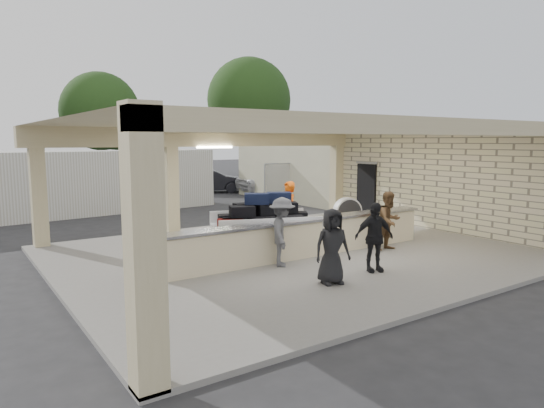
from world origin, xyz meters
TOP-DOWN VIEW (x-y plane):
  - ground at (0.00, 0.00)m, footprint 120.00×120.00m
  - pavilion at (0.21, 0.66)m, footprint 12.01×10.00m
  - baggage_counter at (0.00, -0.50)m, footprint 8.20×0.58m
  - luggage_cart at (-0.63, 0.52)m, footprint 3.15×2.52m
  - drum_fan at (3.68, 1.84)m, footprint 1.01×0.61m
  - baggage_handler at (0.52, 0.95)m, footprint 0.55×0.75m
  - passenger_a at (2.34, -1.25)m, footprint 0.79×0.36m
  - passenger_b at (0.38, -2.58)m, footprint 1.00×0.63m
  - passenger_c at (-1.09, -1.00)m, footprint 0.93×1.09m
  - passenger_d at (-1.06, -2.76)m, footprint 0.84×0.52m
  - car_white_a at (8.73, 13.23)m, footprint 4.86×2.44m
  - car_white_b at (10.50, 14.24)m, footprint 4.21×2.07m
  - car_dark at (5.54, 15.79)m, footprint 4.47×3.13m
  - container_white at (-3.16, 11.19)m, footprint 12.50×3.72m
  - fence at (11.00, 9.00)m, footprint 12.06×0.06m
  - tree_mid at (2.32, 26.16)m, footprint 6.00×5.60m
  - tree_right at (14.32, 25.16)m, footprint 7.20×7.00m
  - adjacent_building at (9.50, 10.00)m, footprint 6.00×8.00m

SIDE VIEW (x-z plane):
  - ground at x=0.00m, z-range 0.00..0.00m
  - baggage_counter at x=0.00m, z-range 0.10..1.08m
  - car_white_b at x=10.50m, z-range 0.00..1.28m
  - drum_fan at x=3.68m, z-range 0.14..1.20m
  - car_white_a at x=8.73m, z-range 0.00..1.36m
  - car_dark at x=5.54m, z-range 0.00..1.41m
  - passenger_d at x=-1.06m, z-range 0.10..1.70m
  - passenger_b at x=0.38m, z-range 0.10..1.71m
  - passenger_a at x=2.34m, z-range 0.10..1.73m
  - passenger_c at x=-1.09m, z-range 0.10..1.76m
  - luggage_cart at x=-0.63m, z-range 0.16..1.76m
  - baggage_handler at x=0.52m, z-range 0.10..1.94m
  - fence at x=11.00m, z-range 0.04..2.07m
  - container_white at x=-3.16m, z-range 0.00..2.67m
  - pavilion at x=0.21m, z-range -0.43..3.12m
  - adjacent_building at x=9.50m, z-range 0.00..3.20m
  - tree_mid at x=2.32m, z-range 0.96..8.96m
  - tree_right at x=14.32m, z-range 1.21..11.21m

